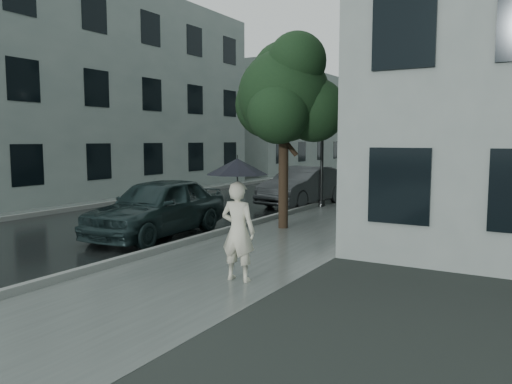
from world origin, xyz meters
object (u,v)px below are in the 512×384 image
Objects in this scene: car_far at (303,186)px; lamp_post at (318,129)px; street_tree at (285,95)px; pedestrian at (238,231)px; car_near at (158,207)px.

lamp_post is at bearing -4.19° from car_far.
street_tree is 1.21× the size of car_far.
car_far is at bearing -74.67° from pedestrian.
street_tree is 5.91m from car_far.
pedestrian is 10.51m from lamp_post.
street_tree reaches higher than car_near.
street_tree is 1.06× the size of lamp_post.
pedestrian reaches higher than car_far.
car_far is (-1.64, 4.82, -3.01)m from street_tree.
car_far is at bearing 151.86° from lamp_post.
car_near is (-4.03, 2.49, -0.13)m from pedestrian.
pedestrian is 0.40× the size of car_far.
lamp_post is at bearing 101.97° from street_tree.
car_near is at bearing -34.83° from pedestrian.
pedestrian is 0.35× the size of lamp_post.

